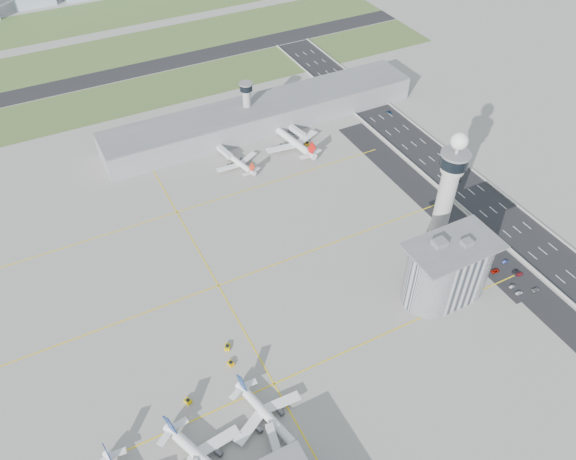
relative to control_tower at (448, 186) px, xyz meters
name	(u,v)px	position (x,y,z in m)	size (l,w,h in m)	color
ground	(322,299)	(-72.00, -8.00, -35.04)	(1000.00, 1000.00, 0.00)	#9C9991
grass_strip_0	(141,94)	(-92.00, 217.00, -35.00)	(480.00, 50.00, 0.08)	#4B6730
grass_strip_1	(114,52)	(-92.00, 292.00, -35.00)	(480.00, 60.00, 0.08)	#45582A
grass_strip_2	(91,17)	(-92.00, 372.00, -35.00)	(480.00, 70.00, 0.08)	#3F5C2B
runway	(127,72)	(-92.00, 254.00, -34.98)	(480.00, 22.00, 0.10)	black
highway	(509,223)	(43.00, -8.00, -34.99)	(28.00, 500.00, 0.10)	black
barrier_left	(489,230)	(29.00, -8.00, -34.44)	(0.60, 500.00, 1.20)	#9E9E99
barrier_right	(529,214)	(57.00, -8.00, -34.44)	(0.60, 500.00, 1.20)	#9E9E99
landside_road	(486,250)	(18.00, -18.00, -35.00)	(18.00, 260.00, 0.08)	black
parking_lot	(499,266)	(16.00, -30.00, -34.99)	(20.00, 44.00, 0.10)	black
taxiway_line_h_0	(274,384)	(-112.00, -38.00, -35.04)	(260.00, 0.60, 0.01)	yellow
taxiway_line_h_1	(218,286)	(-112.00, 22.00, -35.04)	(260.00, 0.60, 0.01)	yellow
taxiway_line_h_2	(177,212)	(-112.00, 82.00, -35.04)	(260.00, 0.60, 0.01)	yellow
taxiway_line_v	(218,286)	(-112.00, 22.00, -35.04)	(0.60, 260.00, 0.01)	yellow
control_tower	(448,186)	(0.00, 0.00, 0.00)	(14.00, 14.00, 64.50)	#ADAAA5
secondary_tower	(247,102)	(-42.00, 142.00, -16.24)	(8.60, 8.60, 31.90)	#ADAAA5
admin_building	(448,270)	(-20.01, -30.00, -19.74)	(42.00, 24.00, 33.50)	#B2B2B7
terminal_pier	(263,114)	(-32.00, 140.00, -27.14)	(210.00, 32.00, 15.80)	gray
airplane_near_b	(204,458)	(-149.00, -56.39, -29.36)	(40.59, 34.50, 11.37)	white
airplane_near_c	(268,414)	(-121.01, -51.40, -29.83)	(37.20, 31.62, 10.42)	white
airplane_far_a	(236,158)	(-65.35, 107.11, -30.24)	(34.30, 29.15, 9.60)	white
airplane_far_b	(292,137)	(-26.21, 110.17, -28.69)	(45.34, 38.54, 12.69)	white
jet_bridge_far_0	(219,149)	(-70.00, 124.00, -32.19)	(14.00, 3.00, 5.70)	silver
jet_bridge_far_1	(291,128)	(-20.00, 124.00, -32.19)	(14.00, 3.00, 5.70)	silver
tug_0	(195,455)	(-151.25, -51.81, -34.09)	(2.25, 3.28, 1.91)	yellow
tug_1	(231,363)	(-123.91, -21.32, -34.19)	(2.02, 2.94, 1.71)	#D59600
tug_2	(188,401)	(-145.88, -29.58, -34.17)	(2.06, 3.00, 1.74)	#DEB103
tug_3	(227,347)	(-122.02, -13.07, -34.13)	(2.16, 3.14, 1.82)	#CCAB02
tug_4	(232,165)	(-68.76, 106.83, -34.07)	(2.29, 3.33, 1.93)	gold
tug_5	(307,144)	(-17.44, 106.07, -34.13)	(2.16, 3.14, 1.83)	orange
car_lot_0	(519,293)	(11.57, -47.59, -34.42)	(1.47, 3.65, 1.25)	silver
car_lot_1	(512,286)	(11.66, -43.08, -34.46)	(1.23, 3.54, 1.16)	slate
car_lot_2	(495,271)	(11.47, -31.78, -34.42)	(2.05, 4.44, 1.23)	#AE1206
car_lot_3	(489,265)	(11.63, -27.08, -34.45)	(1.65, 4.07, 1.18)	black
car_lot_4	(478,258)	(9.99, -20.89, -34.40)	(1.52, 3.77, 1.29)	navy
car_lot_5	(472,249)	(11.95, -14.59, -34.40)	(1.35, 3.88, 1.28)	silver
car_lot_6	(536,290)	(20.03, -49.81, -34.47)	(1.90, 4.12, 1.14)	gray
car_lot_7	(520,274)	(20.67, -38.79, -34.47)	(1.59, 3.92, 1.14)	maroon
car_lot_8	(516,271)	(20.19, -36.46, -34.43)	(1.44, 3.59, 1.22)	black
car_lot_9	(505,261)	(20.51, -29.16, -34.48)	(1.18, 3.39, 1.12)	navy
car_lot_10	(490,247)	(21.16, -17.74, -34.46)	(1.94, 4.21, 1.17)	#B5B6BF
car_lot_11	(480,240)	(19.88, -11.24, -34.39)	(1.83, 4.51, 1.31)	#9A9CA3
car_hw_1	(458,180)	(43.18, 33.63, -34.47)	(1.22, 3.49, 1.15)	black
car_hw_2	(389,112)	(50.81, 114.05, -34.49)	(1.83, 3.96, 1.10)	#10294B
car_hw_4	(328,80)	(36.41, 172.12, -34.41)	(1.49, 3.70, 1.26)	#9C9C9C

